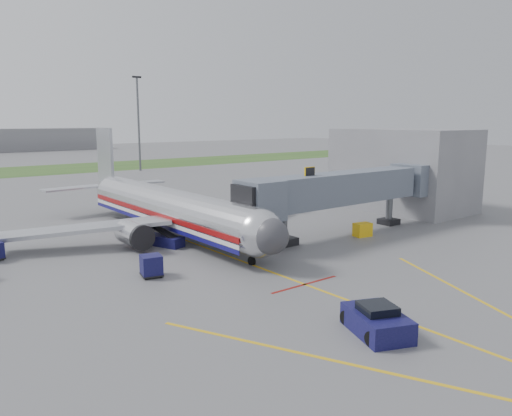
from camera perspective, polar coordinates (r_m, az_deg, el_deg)
ground at (r=37.59m, az=1.37°, el=-7.18°), size 400.00×400.00×0.00m
grass_strip at (r=120.42m, az=-27.02°, el=3.65°), size 300.00×25.00×0.01m
apron_markings at (r=32.52m, az=9.81°, el=-10.11°), size 21.52×50.00×0.01m
airliner at (r=49.39m, az=-9.92°, el=0.00°), size 32.10×35.67×10.25m
jet_bridge at (r=48.87m, az=9.35°, el=2.08°), size 25.30×4.00×6.90m
terminal at (r=65.20m, az=16.39°, el=4.25°), size 10.00×16.00×10.00m
light_mast_right at (r=113.30m, az=-13.28°, el=9.61°), size 2.00×0.44×20.40m
pushback_tug at (r=27.63m, az=13.65°, el=-12.48°), size 3.67×4.51×1.62m
baggage_cart_a at (r=36.78m, az=-11.88°, el=-6.48°), size 1.75×1.75×1.57m
belt_loader at (r=45.49m, az=-10.44°, el=-3.60°), size 2.56×4.46×2.11m
ground_power_cart at (r=49.31m, az=12.07°, el=-2.45°), size 1.81×1.37×1.31m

